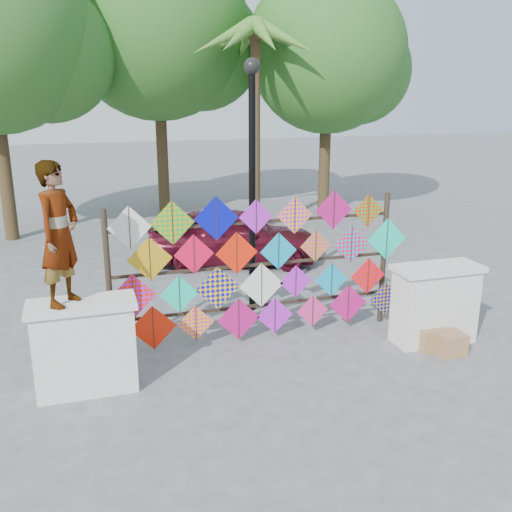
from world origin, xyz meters
The scene contains 12 objects.
ground centered at (0.00, 0.00, 0.00)m, with size 80.00×80.00×0.00m, color gray.
parapet_left centered at (-2.70, -0.20, 0.65)m, with size 1.40×0.65×1.28m.
parapet_right centered at (2.70, -0.20, 0.65)m, with size 1.40×0.65×1.28m.
kite_rack centered at (0.04, 0.73, 1.21)m, with size 4.98×0.24×2.41m.
tree_mid centered at (0.11, 11.03, 5.77)m, with size 6.30×5.60×8.61m.
tree_east centered at (5.09, 9.53, 4.99)m, with size 5.40×4.80×7.42m.
palm_tree centered at (2.20, 8.00, 4.95)m, with size 3.62×3.62×5.83m.
vendor_woman centered at (-2.89, -0.20, 2.20)m, with size 0.67×0.44×1.85m, color #99999E.
sedan centered at (0.72, 4.97, 0.67)m, with size 1.58×3.93×1.34m, color #4F0D1C.
lamppost centered at (0.30, 2.00, 2.69)m, with size 0.28×0.28×4.46m.
cardboard_box_near centered at (2.48, -0.46, 0.18)m, with size 0.40×0.36×0.36m, color #A1784D.
cardboard_box_far centered at (2.68, -0.70, 0.17)m, with size 0.41×0.38×0.34m, color #A1784D.
Camera 1 is at (-2.57, -7.54, 3.92)m, focal length 40.00 mm.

